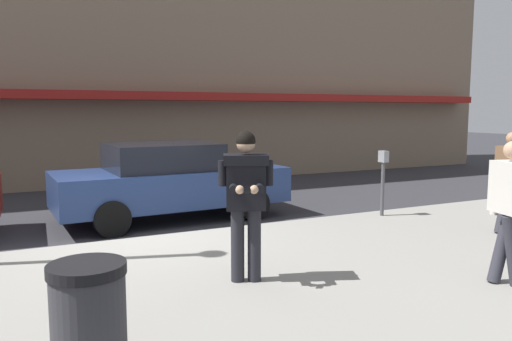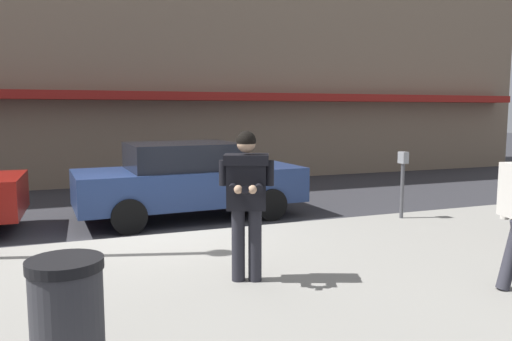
{
  "view_description": "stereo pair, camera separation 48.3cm",
  "coord_description": "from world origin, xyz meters",
  "px_view_note": "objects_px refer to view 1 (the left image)",
  "views": [
    {
      "loc": [
        -1.71,
        -8.15,
        2.18
      ],
      "look_at": [
        0.77,
        -3.0,
        1.49
      ],
      "focal_mm": 35.0,
      "sensor_mm": 36.0,
      "label": 1
    },
    {
      "loc": [
        -1.27,
        -8.34,
        2.18
      ],
      "look_at": [
        0.77,
        -3.0,
        1.49
      ],
      "focal_mm": 35.0,
      "sensor_mm": 36.0,
      "label": 2
    }
  ],
  "objects_px": {
    "parked_sedan_mid": "(170,181)",
    "pedestrian_in_light_coat": "(510,204)",
    "parking_meter": "(383,173)",
    "pedestrian_dark_coat": "(511,176)",
    "trash_bin": "(89,330)",
    "man_texting_on_phone": "(246,190)"
  },
  "relations": [
    {
      "from": "parked_sedan_mid",
      "to": "pedestrian_in_light_coat",
      "type": "xyz_separation_m",
      "value": [
        2.38,
        -5.79,
        0.32
      ]
    },
    {
      "from": "pedestrian_in_light_coat",
      "to": "parking_meter",
      "type": "relative_size",
      "value": 1.34
    },
    {
      "from": "pedestrian_in_light_coat",
      "to": "pedestrian_dark_coat",
      "type": "relative_size",
      "value": 1.0
    },
    {
      "from": "trash_bin",
      "to": "parked_sedan_mid",
      "type": "bearing_deg",
      "value": 68.98
    },
    {
      "from": "pedestrian_in_light_coat",
      "to": "trash_bin",
      "type": "xyz_separation_m",
      "value": [
        -4.72,
        -0.29,
        -0.47
      ]
    },
    {
      "from": "man_texting_on_phone",
      "to": "trash_bin",
      "type": "bearing_deg",
      "value": -139.39
    },
    {
      "from": "parked_sedan_mid",
      "to": "man_texting_on_phone",
      "type": "bearing_deg",
      "value": -94.26
    },
    {
      "from": "parking_meter",
      "to": "trash_bin",
      "type": "xyz_separation_m",
      "value": [
        -5.98,
        -4.0,
        -0.34
      ]
    },
    {
      "from": "parked_sedan_mid",
      "to": "man_texting_on_phone",
      "type": "height_order",
      "value": "man_texting_on_phone"
    },
    {
      "from": "parked_sedan_mid",
      "to": "man_texting_on_phone",
      "type": "distance_m",
      "value": 4.39
    },
    {
      "from": "man_texting_on_phone",
      "to": "pedestrian_in_light_coat",
      "type": "bearing_deg",
      "value": -27.97
    },
    {
      "from": "parked_sedan_mid",
      "to": "trash_bin",
      "type": "bearing_deg",
      "value": -111.02
    },
    {
      "from": "parked_sedan_mid",
      "to": "man_texting_on_phone",
      "type": "relative_size",
      "value": 2.54
    },
    {
      "from": "parked_sedan_mid",
      "to": "parking_meter",
      "type": "relative_size",
      "value": 3.61
    },
    {
      "from": "parked_sedan_mid",
      "to": "pedestrian_dark_coat",
      "type": "bearing_deg",
      "value": -42.32
    },
    {
      "from": "parking_meter",
      "to": "pedestrian_dark_coat",
      "type": "bearing_deg",
      "value": -66.19
    },
    {
      "from": "pedestrian_dark_coat",
      "to": "parking_meter",
      "type": "distance_m",
      "value": 2.26
    },
    {
      "from": "man_texting_on_phone",
      "to": "pedestrian_dark_coat",
      "type": "distance_m",
      "value": 4.88
    },
    {
      "from": "pedestrian_dark_coat",
      "to": "man_texting_on_phone",
      "type": "bearing_deg",
      "value": -177.52
    },
    {
      "from": "parking_meter",
      "to": "pedestrian_in_light_coat",
      "type": "bearing_deg",
      "value": -108.74
    },
    {
      "from": "pedestrian_dark_coat",
      "to": "trash_bin",
      "type": "relative_size",
      "value": 1.74
    },
    {
      "from": "parked_sedan_mid",
      "to": "pedestrian_dark_coat",
      "type": "relative_size",
      "value": 2.7
    }
  ]
}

